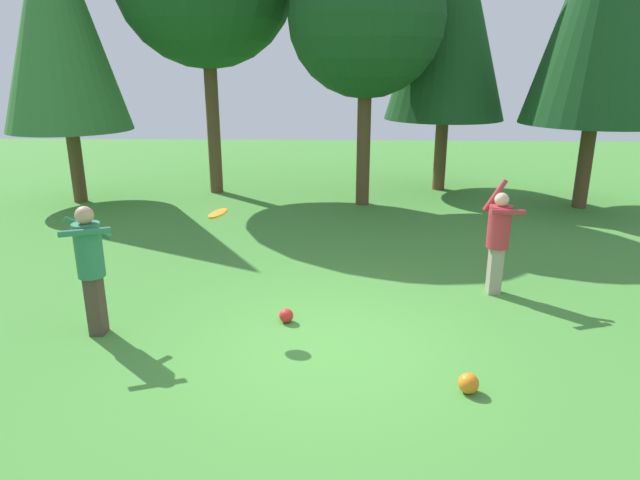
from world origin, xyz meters
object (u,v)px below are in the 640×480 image
object	(u,v)px
tree_far_left	(57,16)
tree_right	(450,8)
ball_red	(286,316)
person_thrower	(498,235)
frisbee	(218,213)
tree_center	(366,18)
person_catcher	(90,260)
ball_orange	(469,383)

from	to	relation	value
tree_far_left	tree_right	size ratio (longest dim) A/B	0.93
ball_red	tree_right	world-z (taller)	tree_right
person_thrower	frisbee	xyz separation A→B (m)	(-4.03, -0.99, 0.56)
person_thrower	frisbee	world-z (taller)	person_thrower
frisbee	tree_center	distance (m)	7.67
person_catcher	ball_red	distance (m)	2.65
tree_center	tree_far_left	bearing A→B (deg)	179.80
person_catcher	frisbee	size ratio (longest dim) A/B	5.04
tree_right	person_thrower	bearing A→B (deg)	-93.35
frisbee	ball_red	world-z (taller)	frisbee
ball_orange	tree_far_left	size ratio (longest dim) A/B	0.03
person_catcher	person_thrower	bearing A→B (deg)	-4.21
frisbee	ball_red	xyz separation A→B (m)	(0.90, -0.15, -1.41)
person_catcher	tree_far_left	distance (m)	8.81
frisbee	tree_far_left	distance (m)	8.94
person_catcher	tree_far_left	xyz separation A→B (m)	(-3.49, 7.32, 3.44)
person_catcher	ball_red	bearing A→B (deg)	-10.34
frisbee	ball_red	size ratio (longest dim) A/B	1.75
person_thrower	ball_orange	bearing A→B (deg)	56.50
person_thrower	tree_right	bearing A→B (deg)	-107.20
person_catcher	frisbee	xyz separation A→B (m)	(1.55, 0.55, 0.48)
person_thrower	frisbee	distance (m)	4.19
tree_center	tree_right	bearing A→B (deg)	39.17
person_thrower	ball_orange	distance (m)	3.10
person_thrower	ball_orange	xyz separation A→B (m)	(-1.00, -2.81, -0.83)
person_catcher	ball_orange	size ratio (longest dim) A/B	7.71
ball_red	tree_far_left	distance (m)	10.11
tree_center	tree_right	size ratio (longest dim) A/B	0.82
person_thrower	person_catcher	bearing A→B (deg)	1.66
tree_center	frisbee	bearing A→B (deg)	-108.34
tree_center	tree_right	distance (m)	2.91
person_thrower	tree_center	xyz separation A→B (m)	(-1.79, 5.75, 3.46)
ball_orange	tree_far_left	bearing A→B (deg)	133.21
tree_far_left	person_catcher	bearing A→B (deg)	-64.49
person_thrower	tree_center	distance (m)	6.94
ball_red	tree_center	xyz separation A→B (m)	(1.33, 6.89, 4.31)
person_catcher	tree_center	world-z (taller)	tree_center
ball_red	tree_far_left	world-z (taller)	tree_far_left
person_catcher	tree_center	distance (m)	8.88
ball_orange	tree_center	world-z (taller)	tree_center
person_thrower	person_catcher	world-z (taller)	person_thrower
person_thrower	ball_red	distance (m)	3.43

